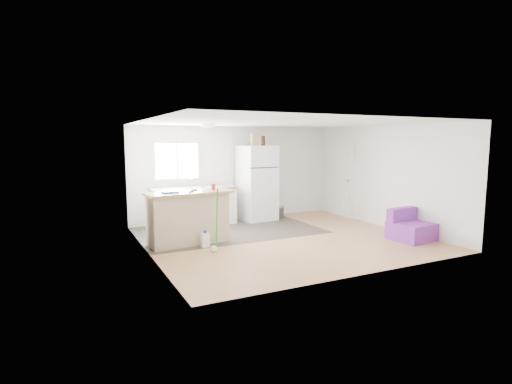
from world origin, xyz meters
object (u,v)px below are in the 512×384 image
(cooler, at_px, (275,212))
(bottle_right, at_px, (264,141))
(kitchen_cabinets, at_px, (194,206))
(cardboard_box, at_px, (255,140))
(peninsula, at_px, (188,217))
(bottle_left, at_px, (263,141))
(red_cup, at_px, (213,187))
(mop, at_px, (215,239))
(refrigerator, at_px, (257,183))
(purple_seat, at_px, (410,229))
(blue_tray, at_px, (170,192))
(cleaner_jug, at_px, (205,240))

(cooler, bearing_deg, bottle_right, 159.91)
(kitchen_cabinets, distance_m, cardboard_box, 2.24)
(peninsula, distance_m, bottle_left, 3.25)
(red_cup, bearing_deg, cooler, 33.84)
(mop, relative_size, red_cup, 10.01)
(kitchen_cabinets, relative_size, bottle_right, 8.35)
(cardboard_box, bearing_deg, refrigerator, 24.87)
(kitchen_cabinets, bearing_deg, cardboard_box, -2.87)
(purple_seat, relative_size, cardboard_box, 2.80)
(kitchen_cabinets, bearing_deg, refrigerator, -1.23)
(cooler, bearing_deg, blue_tray, -173.85)
(purple_seat, relative_size, mop, 0.70)
(cooler, xyz_separation_m, red_cup, (-2.28, -1.53, 0.94))
(kitchen_cabinets, xyz_separation_m, bottle_right, (1.85, -0.12, 1.57))
(kitchen_cabinets, relative_size, cooler, 4.16)
(cleaner_jug, relative_size, cardboard_box, 1.08)
(refrigerator, distance_m, bottle_right, 1.10)
(cooler, distance_m, red_cup, 2.90)
(bottle_right, bearing_deg, blue_tray, -150.49)
(mop, xyz_separation_m, blue_tray, (-0.63, 0.72, 0.83))
(cleaner_jug, height_order, blue_tray, blue_tray)
(refrigerator, distance_m, bottle_left, 1.09)
(mop, height_order, bottle_right, bottle_right)
(purple_seat, relative_size, bottle_left, 3.36)
(refrigerator, xyz_separation_m, bottle_right, (0.18, -0.02, 1.08))
(bottle_left, distance_m, bottle_right, 0.05)
(peninsula, xyz_separation_m, cleaner_jug, (0.20, -0.41, -0.39))
(refrigerator, bearing_deg, kitchen_cabinets, 171.71)
(refrigerator, height_order, red_cup, refrigerator)
(cardboard_box, relative_size, bottle_left, 1.20)
(kitchen_cabinets, distance_m, cleaner_jug, 2.15)
(kitchen_cabinets, distance_m, peninsula, 1.79)
(red_cup, bearing_deg, purple_seat, -25.70)
(cooler, height_order, red_cup, red_cup)
(refrigerator, height_order, blue_tray, refrigerator)
(kitchen_cabinets, height_order, mop, kitchen_cabinets)
(bottle_right, bearing_deg, refrigerator, 172.56)
(bottle_right, bearing_deg, purple_seat, -62.45)
(peninsula, distance_m, cardboard_box, 3.10)
(mop, bearing_deg, bottle_left, 60.39)
(cardboard_box, relative_size, bottle_right, 1.20)
(purple_seat, height_order, mop, mop)
(kitchen_cabinets, height_order, red_cup, kitchen_cabinets)
(purple_seat, relative_size, cleaner_jug, 2.59)
(cardboard_box, height_order, bottle_left, cardboard_box)
(peninsula, relative_size, purple_seat, 2.09)
(refrigerator, relative_size, mop, 1.59)
(blue_tray, bearing_deg, refrigerator, 31.53)
(red_cup, bearing_deg, bottle_left, 38.35)
(cleaner_jug, distance_m, blue_tray, 1.14)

